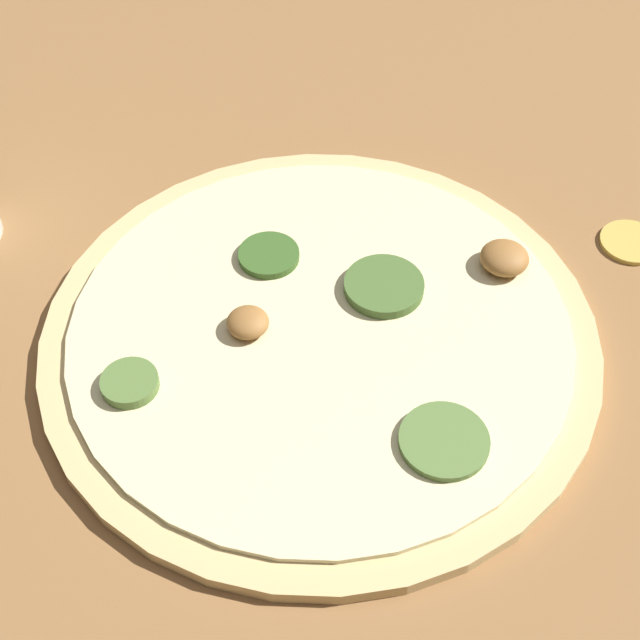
% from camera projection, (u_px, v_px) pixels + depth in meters
% --- Properties ---
extents(ground_plane, '(3.00, 3.00, 0.00)m').
position_uv_depth(ground_plane, '(320.00, 340.00, 0.59)').
color(ground_plane, olive).
extents(pizza, '(0.36, 0.36, 0.03)m').
position_uv_depth(pizza, '(322.00, 332.00, 0.58)').
color(pizza, '#D6B77A').
rests_on(pizza, ground_plane).
extents(loose_cap, '(0.04, 0.04, 0.01)m').
position_uv_depth(loose_cap, '(632.00, 241.00, 0.64)').
color(loose_cap, gold).
rests_on(loose_cap, ground_plane).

